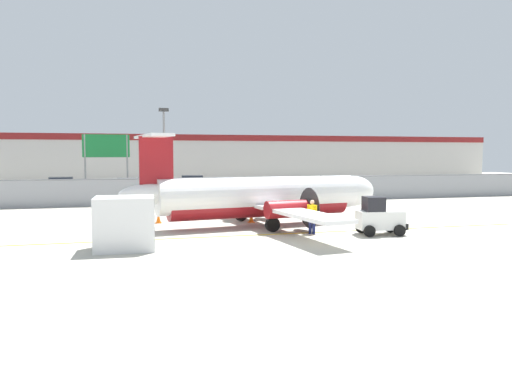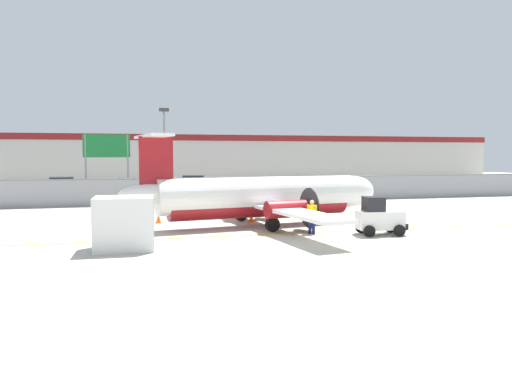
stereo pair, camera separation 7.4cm
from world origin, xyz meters
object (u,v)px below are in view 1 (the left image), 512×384
Objects in this scene: parked_car_1 at (128,186)px; parked_car_3 at (291,186)px; parked_car_0 at (62,185)px; highway_sign at (106,152)px; parked_car_2 at (193,183)px; traffic_cone_near_right at (158,218)px; baggage_tug at (379,217)px; cargo_container at (125,223)px; parked_car_4 at (332,183)px; commuter_airplane at (265,197)px; ground_crew_worker at (312,215)px; traffic_cone_near_left at (251,217)px; apron_light_pole at (164,149)px.

parked_car_1 is 15.52m from parked_car_3.
highway_sign reaches higher than parked_car_0.
traffic_cone_near_right is at bearing -97.00° from parked_car_2.
parked_car_0 is 12.38m from highway_sign.
cargo_container reaches higher than baggage_tug.
parked_car_2 and parked_car_4 have the same top height.
cargo_container is at bearing -153.56° from commuter_airplane.
traffic_cone_near_right is (-7.09, 5.89, -0.64)m from ground_crew_worker.
cargo_container reaches higher than parked_car_1.
parked_car_3 is 17.39m from highway_sign.
ground_crew_worker is at bearing -75.13° from commuter_airplane.
cargo_container is at bearing -137.12° from traffic_cone_near_left.
baggage_tug reaches higher than traffic_cone_near_right.
parked_car_3 is (8.24, -8.07, 0.00)m from parked_car_2.
parked_car_1 reaches higher than traffic_cone_near_right.
parked_car_3 is at bearing -22.94° from parked_car_0.
ground_crew_worker is 5.21m from traffic_cone_near_left.
parked_car_1 is at bearing 91.69° from cargo_container.
cargo_container is at bearing -120.82° from parked_car_3.
parked_car_0 is 17.97m from apron_light_pole.
commuter_airplane is 25.56m from parked_car_4.
parked_car_0 reaches higher than traffic_cone_near_right.
parked_car_3 is (21.24, -7.40, 0.00)m from parked_car_0.
apron_light_pole is (-4.21, 9.09, 3.99)m from traffic_cone_near_left.
traffic_cone_near_right is at bearing -97.17° from apron_light_pole.
traffic_cone_near_left is (-0.43, 1.41, -1.29)m from commuter_airplane.
baggage_tug is 0.58× the size of parked_car_1.
parked_car_1 is at bearing 99.67° from commuter_airplane.
parked_car_4 is at bearing 31.87° from apron_light_pole.
ground_crew_worker and parked_car_1 have the same top height.
parked_car_4 is (8.88, 26.20, 0.04)m from baggage_tug.
highway_sign reaches higher than cargo_container.
apron_light_pole reaches higher than baggage_tug.
parked_car_0 is (-7.72, 23.35, 0.58)m from traffic_cone_near_right.
baggage_tug reaches higher than ground_crew_worker.
parked_car_1 is at bearing 107.81° from traffic_cone_near_left.
apron_light_pole is at bearing 82.04° from cargo_container.
parked_car_2 is at bearing 79.75° from cargo_container.
traffic_cone_near_left is 0.12× the size of highway_sign.
ground_crew_worker is 2.66× the size of traffic_cone_near_left.
baggage_tug reaches higher than parked_car_2.
traffic_cone_near_left is at bearing 70.49° from ground_crew_worker.
commuter_airplane is at bearing 37.03° from cargo_container.
apron_light_pole reaches higher than ground_crew_worker.
ground_crew_worker is (1.44, -3.41, -0.65)m from commuter_airplane.
apron_light_pole is at bearing -145.32° from parked_car_3.
cargo_container is 0.58× the size of parked_car_4.
baggage_tug is at bearing -95.96° from parked_car_3.
parked_car_0 and parked_car_4 have the same top height.
traffic_cone_near_left is 25.10m from parked_car_2.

